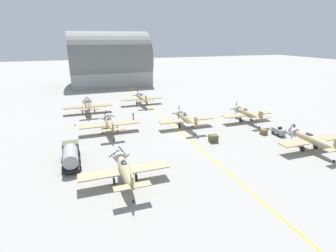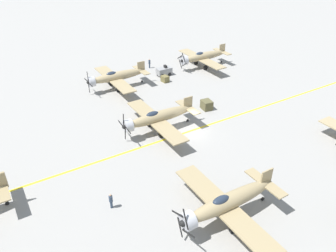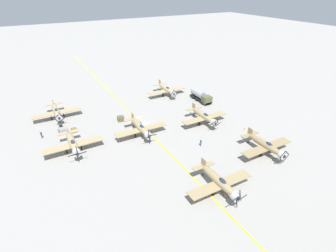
# 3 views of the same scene
# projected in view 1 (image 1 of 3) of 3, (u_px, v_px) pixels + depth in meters

# --- Properties ---
(ground_plane) EXTENTS (400.00, 400.00, 0.00)m
(ground_plane) POSITION_uv_depth(u_px,v_px,m) (184.00, 135.00, 52.60)
(ground_plane) COLOR gray
(taxiway_stripe) EXTENTS (0.30, 160.00, 0.01)m
(taxiway_stripe) POSITION_uv_depth(u_px,v_px,m) (184.00, 135.00, 52.60)
(taxiway_stripe) COLOR yellow
(taxiway_stripe) RESTS_ON ground
(airplane_near_left) EXTENTS (12.00, 9.98, 3.65)m
(airplane_near_left) POSITION_uv_depth(u_px,v_px,m) (125.00, 170.00, 34.36)
(airplane_near_left) COLOR tan
(airplane_near_left) RESTS_ON ground
(airplane_near_right) EXTENTS (12.00, 9.98, 3.65)m
(airplane_near_right) POSITION_uv_depth(u_px,v_px,m) (312.00, 140.00, 44.42)
(airplane_near_right) COLOR tan
(airplane_near_right) RESTS_ON ground
(airplane_far_left) EXTENTS (12.00, 9.98, 3.65)m
(airplane_far_left) POSITION_uv_depth(u_px,v_px,m) (88.00, 106.00, 66.63)
(airplane_far_left) COLOR #927D55
(airplane_far_left) RESTS_ON ground
(airplane_mid_right) EXTENTS (12.00, 9.98, 3.80)m
(airplane_mid_right) POSITION_uv_depth(u_px,v_px,m) (248.00, 114.00, 59.79)
(airplane_mid_right) COLOR tan
(airplane_mid_right) RESTS_ON ground
(airplane_mid_center) EXTENTS (12.00, 9.98, 3.79)m
(airplane_mid_center) POSITION_uv_depth(u_px,v_px,m) (187.00, 119.00, 55.82)
(airplane_mid_center) COLOR tan
(airplane_mid_center) RESTS_ON ground
(airplane_far_center) EXTENTS (12.00, 9.98, 3.77)m
(airplane_far_center) POSITION_uv_depth(u_px,v_px,m) (142.00, 98.00, 75.09)
(airplane_far_center) COLOR #9A855D
(airplane_far_center) RESTS_ON ground
(airplane_mid_left) EXTENTS (12.00, 9.98, 3.67)m
(airplane_mid_left) POSITION_uv_depth(u_px,v_px,m) (110.00, 124.00, 52.80)
(airplane_mid_left) COLOR #9E8A61
(airplane_mid_left) RESTS_ON ground
(fuel_tanker) EXTENTS (2.67, 8.00, 2.98)m
(fuel_tanker) POSITION_uv_depth(u_px,v_px,m) (71.00, 155.00, 39.95)
(fuel_tanker) COLOR black
(fuel_tanker) RESTS_ON ground
(tow_tractor) EXTENTS (1.57, 2.60, 1.79)m
(tow_tractor) POSITION_uv_depth(u_px,v_px,m) (279.00, 131.00, 52.10)
(tow_tractor) COLOR gray
(tow_tractor) RESTS_ON ground
(ground_crew_walking) EXTENTS (0.35, 0.35, 1.62)m
(ground_crew_walking) POSITION_uv_depth(u_px,v_px,m) (133.00, 115.00, 62.39)
(ground_crew_walking) COLOR #334256
(ground_crew_walking) RESTS_ON ground
(ground_crew_inspecting) EXTENTS (0.38, 0.38, 1.73)m
(ground_crew_inspecting) POSITION_uv_depth(u_px,v_px,m) (294.00, 127.00, 53.91)
(ground_crew_inspecting) COLOR #334256
(ground_crew_inspecting) RESTS_ON ground
(supply_crate_by_tanker) EXTENTS (1.31, 1.13, 1.02)m
(supply_crate_by_tanker) POSITION_uv_depth(u_px,v_px,m) (264.00, 132.00, 52.57)
(supply_crate_by_tanker) COLOR brown
(supply_crate_by_tanker) RESTS_ON ground
(supply_crate_mid_lane) EXTENTS (1.71, 1.49, 1.30)m
(supply_crate_mid_lane) POSITION_uv_depth(u_px,v_px,m) (213.00, 138.00, 48.84)
(supply_crate_mid_lane) COLOR brown
(supply_crate_mid_lane) RESTS_ON ground
(traffic_cone) EXTENTS (0.36, 0.36, 0.55)m
(traffic_cone) POSITION_uv_depth(u_px,v_px,m) (75.00, 125.00, 57.72)
(traffic_cone) COLOR orange
(traffic_cone) RESTS_ON ground
(hangar) EXTENTS (30.80, 21.45, 21.45)m
(hangar) POSITION_uv_depth(u_px,v_px,m) (110.00, 63.00, 105.92)
(hangar) COLOR #9E9E99
(hangar) RESTS_ON ground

